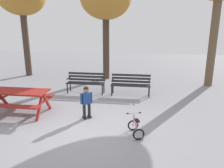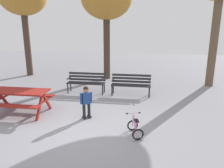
% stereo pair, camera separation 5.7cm
% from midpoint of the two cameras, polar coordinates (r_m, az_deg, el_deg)
% --- Properties ---
extents(ground, '(36.00, 36.00, 0.00)m').
position_cam_midpoint_polar(ground, '(6.05, -7.82, -11.91)').
color(ground, gray).
extents(picnic_table, '(1.81, 1.35, 0.79)m').
position_cam_midpoint_polar(picnic_table, '(7.46, -23.64, -2.92)').
color(picnic_table, maroon).
rests_on(picnic_table, ground).
extents(park_bench_far_left, '(1.60, 0.46, 0.85)m').
position_cam_midpoint_polar(park_bench_far_left, '(9.13, -7.12, 0.80)').
color(park_bench_far_left, '#232328').
rests_on(park_bench_far_left, ground).
extents(park_bench_left, '(1.60, 0.46, 0.85)m').
position_cam_midpoint_polar(park_bench_left, '(8.78, 4.83, 0.29)').
color(park_bench_left, '#232328').
rests_on(park_bench_left, ground).
extents(child_standing, '(0.32, 0.28, 1.02)m').
position_cam_midpoint_polar(child_standing, '(6.51, -7.09, -4.20)').
color(child_standing, black).
rests_on(child_standing, ground).
extents(kids_bicycle, '(0.50, 0.63, 0.54)m').
position_cam_midpoint_polar(kids_bicycle, '(5.65, 6.09, -11.58)').
color(kids_bicycle, black).
rests_on(kids_bicycle, ground).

